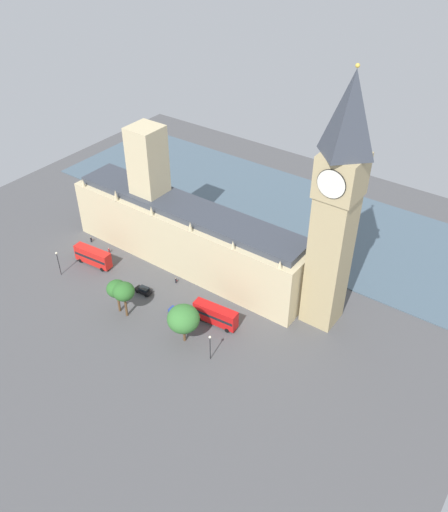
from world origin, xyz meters
TOP-DOWN VIEW (x-y plane):
  - ground_plane at (0.00, 0.00)m, footprint 149.18×149.18m
  - river_thames at (-37.65, 0.00)m, footprint 43.89×134.26m
  - parliament_building at (-1.99, -1.39)m, footprint 13.74×66.84m
  - clock_tower at (-2.88, 37.72)m, footprint 8.44×8.44m
  - double_decker_bus_trailing at (13.66, -19.25)m, footprint 3.48×10.69m
  - car_black_leading at (14.59, -0.99)m, footprint 2.09×4.33m
  - car_blue_midblock at (15.54, 10.63)m, footprint 2.02×4.45m
  - double_decker_bus_under_trees at (12.85, 19.42)m, footprint 3.48×10.69m
  - pedestrian_far_end at (6.99, 2.80)m, footprint 0.55×0.63m
  - pedestrian_by_river_gate at (7.77, -19.88)m, footprint 0.61×0.52m
  - pedestrian_opposite_hall at (7.04, -27.55)m, footprint 0.60×0.50m
  - plane_tree_corner at (21.10, 17.14)m, footprint 6.97×6.97m
  - plane_tree_near_tower at (22.54, -1.13)m, footprint 4.61×4.61m
  - plane_tree_kerbside at (22.71, 1.35)m, footprint 4.93×4.93m
  - street_lamp_slot_10 at (22.09, 24.90)m, footprint 0.56×0.56m
  - street_lamp_slot_11 at (21.53, -22.93)m, footprint 0.56×0.56m

SIDE VIEW (x-z plane):
  - ground_plane at x=0.00m, z-range 0.00..0.00m
  - river_thames at x=-37.65m, z-range 0.00..0.25m
  - pedestrian_far_end at x=6.99m, z-range -0.08..1.42m
  - pedestrian_by_river_gate at x=7.77m, z-range -0.08..1.48m
  - pedestrian_opposite_hall at x=7.04m, z-range -0.08..1.51m
  - car_black_leading at x=14.59m, z-range 0.02..1.76m
  - car_blue_midblock at x=15.54m, z-range 0.02..1.76m
  - double_decker_bus_trailing at x=13.66m, z-range 0.26..5.01m
  - double_decker_bus_under_trees at x=12.85m, z-range 0.26..5.01m
  - street_lamp_slot_10 at x=22.09m, z-range 1.28..7.90m
  - street_lamp_slot_11 at x=21.53m, z-range 1.32..8.31m
  - plane_tree_corner at x=21.10m, z-range 1.70..11.06m
  - plane_tree_near_tower at x=22.54m, z-range 2.30..10.96m
  - plane_tree_kerbside at x=22.71m, z-range 2.48..11.79m
  - parliament_building at x=-1.99m, z-range -7.83..26.35m
  - clock_tower at x=-2.88m, z-range 1.00..58.11m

